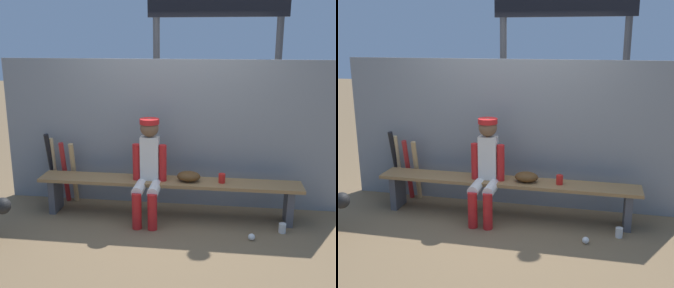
{
  "view_description": "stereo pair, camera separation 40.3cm",
  "coord_description": "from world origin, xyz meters",
  "views": [
    {
      "loc": [
        0.62,
        -4.69,
        2.15
      ],
      "look_at": [
        0.0,
        0.0,
        0.92
      ],
      "focal_mm": 44.37,
      "sensor_mm": 36.0,
      "label": 1
    },
    {
      "loc": [
        1.02,
        -4.62,
        2.15
      ],
      "look_at": [
        0.0,
        0.0,
        0.92
      ],
      "focal_mm": 44.37,
      "sensor_mm": 36.0,
      "label": 2
    }
  ],
  "objects": [
    {
      "name": "ground_plane",
      "position": [
        0.0,
        0.0,
        0.0
      ],
      "size": [
        30.0,
        30.0,
        0.0
      ],
      "primitive_type": "plane",
      "color": "brown"
    },
    {
      "name": "chainlink_fence",
      "position": [
        0.0,
        0.43,
        0.94
      ],
      "size": [
        4.44,
        0.03,
        1.88
      ],
      "primitive_type": "cube",
      "color": "gray",
      "rests_on": "ground_plane"
    },
    {
      "name": "dugout_bench",
      "position": [
        0.0,
        0.0,
        0.38
      ],
      "size": [
        3.17,
        0.36,
        0.47
      ],
      "color": "olive",
      "rests_on": "ground_plane"
    },
    {
      "name": "player_seated",
      "position": [
        -0.22,
        -0.11,
        0.66
      ],
      "size": [
        0.41,
        0.55,
        1.22
      ],
      "color": "silver",
      "rests_on": "ground_plane"
    },
    {
      "name": "baseball_glove",
      "position": [
        0.25,
        0.0,
        0.53
      ],
      "size": [
        0.28,
        0.2,
        0.12
      ],
      "primitive_type": "ellipsoid",
      "color": "#593819",
      "rests_on": "dugout_bench"
    },
    {
      "name": "bat_wood_tan",
      "position": [
        -1.28,
        0.26,
        0.42
      ],
      "size": [
        0.08,
        0.22,
        0.83
      ],
      "primitive_type": "cylinder",
      "rotation": [
        0.18,
        0.0,
        0.08
      ],
      "color": "tan",
      "rests_on": "ground_plane"
    },
    {
      "name": "bat_aluminum_red",
      "position": [
        -1.4,
        0.27,
        0.42
      ],
      "size": [
        0.08,
        0.19,
        0.83
      ],
      "primitive_type": "cylinder",
      "rotation": [
        0.15,
        0.0,
        -0.1
      ],
      "color": "#B22323",
      "rests_on": "ground_plane"
    },
    {
      "name": "bat_wood_natural",
      "position": [
        -1.58,
        0.34,
        0.44
      ],
      "size": [
        0.06,
        0.17,
        0.87
      ],
      "primitive_type": "cylinder",
      "rotation": [
        0.12,
        0.0,
        0.01
      ],
      "color": "tan",
      "rests_on": "ground_plane"
    },
    {
      "name": "bat_aluminum_black",
      "position": [
        -1.6,
        0.32,
        0.47
      ],
      "size": [
        0.08,
        0.25,
        0.94
      ],
      "primitive_type": "cylinder",
      "rotation": [
        0.2,
        0.0,
        -0.06
      ],
      "color": "black",
      "rests_on": "ground_plane"
    },
    {
      "name": "baseball",
      "position": [
        0.98,
        -0.5,
        0.04
      ],
      "size": [
        0.07,
        0.07,
        0.07
      ],
      "primitive_type": "sphere",
      "color": "white",
      "rests_on": "ground_plane"
    },
    {
      "name": "cup_on_ground",
      "position": [
        1.34,
        -0.27,
        0.06
      ],
      "size": [
        0.08,
        0.08,
        0.11
      ],
      "primitive_type": "cylinder",
      "color": "silver",
      "rests_on": "ground_plane"
    },
    {
      "name": "cup_on_bench",
      "position": [
        0.64,
        -0.01,
        0.52
      ],
      "size": [
        0.08,
        0.08,
        0.11
      ],
      "primitive_type": "cylinder",
      "color": "red",
      "rests_on": "dugout_bench"
    },
    {
      "name": "scoreboard",
      "position": [
        0.57,
        1.48,
        2.56
      ],
      "size": [
        2.27,
        0.27,
        3.65
      ],
      "color": "#3F3F42",
      "rests_on": "ground_plane"
    }
  ]
}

